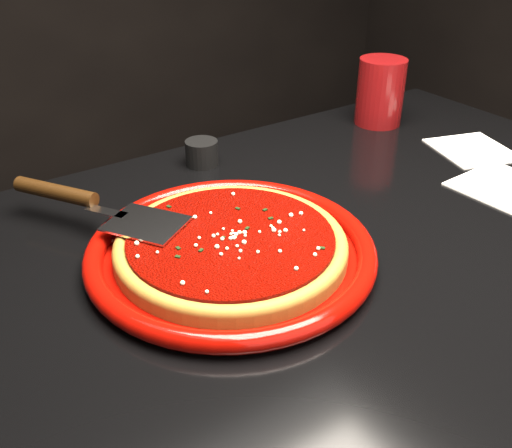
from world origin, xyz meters
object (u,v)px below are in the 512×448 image
Objects in this scene: plate at (231,250)px; table at (324,409)px; pizza_server at (98,203)px; cup at (380,92)px; ramekin at (202,153)px.

table is at bearing -7.99° from plate.
cup reaches higher than pizza_server.
table is 3.58× the size of pizza_server.
cup is at bearing 38.88° from table.
pizza_server reaches higher than table.
pizza_server is 0.27m from ramekin.
plate reaches higher than table.
ramekin is (-0.41, 0.03, -0.04)m from cup.
plate is at bearing -153.57° from cup.
ramekin is (0.12, 0.28, 0.01)m from plate.
plate is 0.31m from ramekin.
table is 0.63m from cup.
table is at bearing -65.69° from pizza_server.
cup is 0.41m from ramekin.
table is 3.13× the size of plate.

